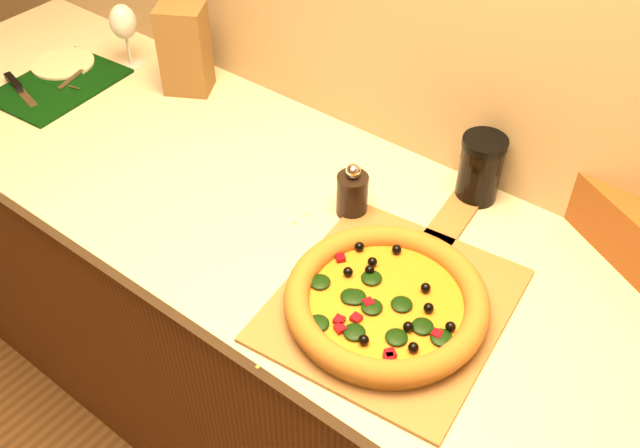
% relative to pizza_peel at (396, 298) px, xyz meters
% --- Properties ---
extents(cabinet, '(2.80, 0.65, 0.86)m').
position_rel_pizza_peel_xyz_m(cabinet, '(-0.10, 0.08, -0.47)').
color(cabinet, '#49250F').
rests_on(cabinet, ground).
extents(countertop, '(2.84, 0.68, 0.04)m').
position_rel_pizza_peel_xyz_m(countertop, '(-0.10, 0.08, -0.02)').
color(countertop, '#BDB093').
rests_on(countertop, cabinet).
extents(pizza_peel, '(0.43, 0.60, 0.01)m').
position_rel_pizza_peel_xyz_m(pizza_peel, '(0.00, 0.00, 0.00)').
color(pizza_peel, brown).
rests_on(pizza_peel, countertop).
extents(pizza, '(0.36, 0.36, 0.05)m').
position_rel_pizza_peel_xyz_m(pizza, '(0.00, -0.04, 0.03)').
color(pizza, '#B7722D').
rests_on(pizza, pizza_peel).
extents(cutting_board, '(0.26, 0.33, 0.02)m').
position_rel_pizza_peel_xyz_m(cutting_board, '(-1.10, 0.08, 0.00)').
color(cutting_board, black).
rests_on(cutting_board, countertop).
extents(bottle_cap, '(0.03, 0.03, 0.01)m').
position_rel_pizza_peel_xyz_m(bottle_cap, '(-0.12, -0.06, -0.00)').
color(bottle_cap, black).
rests_on(bottle_cap, countertop).
extents(pepper_grinder, '(0.07, 0.07, 0.12)m').
position_rel_pizza_peel_xyz_m(pepper_grinder, '(-0.21, 0.15, 0.05)').
color(pepper_grinder, black).
rests_on(pepper_grinder, countertop).
extents(wine_glass, '(0.07, 0.07, 0.17)m').
position_rel_pizza_peel_xyz_m(wine_glass, '(-1.02, 0.26, 0.12)').
color(wine_glass, silver).
rests_on(wine_glass, countertop).
extents(paper_bag, '(0.14, 0.13, 0.23)m').
position_rel_pizza_peel_xyz_m(paper_bag, '(-0.82, 0.28, 0.11)').
color(paper_bag, brown).
rests_on(paper_bag, countertop).
extents(dark_jar, '(0.09, 0.09, 0.15)m').
position_rel_pizza_peel_xyz_m(dark_jar, '(-0.03, 0.35, 0.07)').
color(dark_jar, black).
rests_on(dark_jar, countertop).
extents(side_plate, '(0.18, 0.18, 0.02)m').
position_rel_pizza_peel_xyz_m(side_plate, '(-1.16, 0.15, 0.00)').
color(side_plate, beige).
rests_on(side_plate, countertop).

